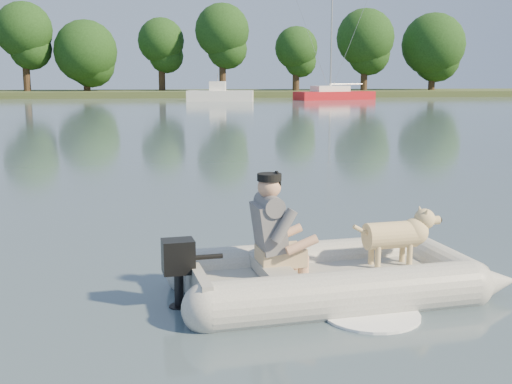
{
  "coord_description": "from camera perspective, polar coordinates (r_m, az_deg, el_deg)",
  "views": [
    {
      "loc": [
        -1.06,
        -5.63,
        2.12
      ],
      "look_at": [
        -0.13,
        1.84,
        0.75
      ],
      "focal_mm": 45.0,
      "sensor_mm": 36.0,
      "label": 1
    }
  ],
  "objects": [
    {
      "name": "water",
      "position": [
        6.11,
        3.42,
        -10.02
      ],
      "size": [
        160.0,
        160.0,
        0.0
      ],
      "primitive_type": "plane",
      "color": "slate",
      "rests_on": "ground"
    },
    {
      "name": "shore_bank",
      "position": [
        67.66,
        -6.25,
        8.66
      ],
      "size": [
        160.0,
        12.0,
        0.7
      ],
      "primitive_type": "cube",
      "color": "#47512D",
      "rests_on": "water"
    },
    {
      "name": "treeline",
      "position": [
        66.87,
        -9.59,
        13.05
      ],
      "size": [
        71.02,
        7.35,
        9.27
      ],
      "color": "#332316",
      "rests_on": "shore_bank"
    },
    {
      "name": "dinghy",
      "position": [
        6.33,
        7.18,
        -4.11
      ],
      "size": [
        4.72,
        3.53,
        1.3
      ],
      "primitive_type": null,
      "rotation": [
        0.0,
        0.0,
        0.13
      ],
      "color": "gray",
      "rests_on": "water"
    },
    {
      "name": "man",
      "position": [
        6.12,
        1.35,
        -2.83
      ],
      "size": [
        0.75,
        0.67,
        1.01
      ],
      "primitive_type": null,
      "rotation": [
        0.0,
        0.0,
        0.13
      ],
      "color": "slate",
      "rests_on": "dinghy"
    },
    {
      "name": "dog",
      "position": [
        6.63,
        11.89,
        -4.18
      ],
      "size": [
        0.91,
        0.42,
        0.58
      ],
      "primitive_type": null,
      "rotation": [
        0.0,
        0.0,
        0.13
      ],
      "color": "tan",
      "rests_on": "dinghy"
    },
    {
      "name": "outboard_motor",
      "position": [
        6.01,
        -6.89,
        -7.46
      ],
      "size": [
        0.42,
        0.32,
        0.74
      ],
      "primitive_type": null,
      "rotation": [
        0.0,
        0.0,
        0.13
      ],
      "color": "black",
      "rests_on": "dinghy"
    },
    {
      "name": "motorboat",
      "position": [
        54.55,
        -3.19,
        9.22
      ],
      "size": [
        5.99,
        3.11,
        2.41
      ],
      "primitive_type": null,
      "rotation": [
        0.0,
        0.0,
        -0.17
      ],
      "color": "white",
      "rests_on": "water"
    },
    {
      "name": "sailboat",
      "position": [
        58.22,
        6.93,
        8.58
      ],
      "size": [
        7.61,
        4.25,
        10.02
      ],
      "rotation": [
        0.0,
        0.0,
        0.3
      ],
      "color": "#AD131A",
      "rests_on": "water"
    }
  ]
}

